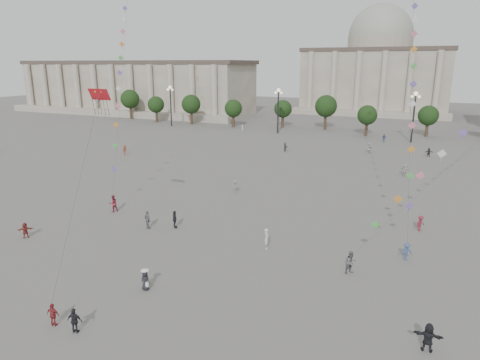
% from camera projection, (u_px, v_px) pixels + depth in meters
% --- Properties ---
extents(ground, '(360.00, 360.00, 0.00)m').
position_uv_depth(ground, '(172.00, 267.00, 35.28)').
color(ground, '#5C5956').
rests_on(ground, ground).
extents(hall_west, '(84.00, 26.22, 17.20)m').
position_uv_depth(hall_west, '(134.00, 87.00, 145.21)').
color(hall_west, gray).
rests_on(hall_west, ground).
extents(hall_central, '(48.30, 34.30, 35.50)m').
position_uv_depth(hall_central, '(377.00, 70.00, 145.46)').
color(hall_central, gray).
rests_on(hall_central, ground).
extents(tree_row, '(137.12, 5.12, 8.00)m').
position_uv_depth(tree_row, '(348.00, 110.00, 102.63)').
color(tree_row, '#35271A').
rests_on(tree_row, ground).
extents(lamp_post_far_west, '(2.00, 0.90, 10.65)m').
position_uv_depth(lamp_post_far_west, '(170.00, 98.00, 112.68)').
color(lamp_post_far_west, '#262628').
rests_on(lamp_post_far_west, ground).
extents(lamp_post_mid_west, '(2.00, 0.90, 10.65)m').
position_uv_depth(lamp_post_mid_west, '(278.00, 102.00, 100.94)').
color(lamp_post_mid_west, '#262628').
rests_on(lamp_post_mid_west, ground).
extents(lamp_post_mid_east, '(2.00, 0.90, 10.65)m').
position_uv_depth(lamp_post_mid_east, '(414.00, 108.00, 89.19)').
color(lamp_post_mid_east, '#262628').
rests_on(lamp_post_mid_east, ground).
extents(person_crowd_0, '(1.02, 0.48, 1.70)m').
position_uv_depth(person_crowd_0, '(384.00, 138.00, 91.24)').
color(person_crowd_0, '#3A4E83').
rests_on(person_crowd_0, ground).
extents(person_crowd_2, '(0.93, 1.29, 1.81)m').
position_uv_depth(person_crowd_2, '(125.00, 150.00, 78.47)').
color(person_crowd_2, brown).
rests_on(person_crowd_2, ground).
extents(person_crowd_3, '(1.65, 0.55, 1.78)m').
position_uv_depth(person_crowd_3, '(428.00, 337.00, 24.79)').
color(person_crowd_3, black).
rests_on(person_crowd_3, ground).
extents(person_crowd_4, '(1.74, 1.47, 1.88)m').
position_uv_depth(person_crowd_4, '(369.00, 148.00, 79.96)').
color(person_crowd_4, beige).
rests_on(person_crowd_4, ground).
extents(person_crowd_6, '(1.22, 0.89, 1.70)m').
position_uv_depth(person_crowd_6, '(235.00, 187.00, 55.27)').
color(person_crowd_6, slate).
rests_on(person_crowd_6, ground).
extents(person_crowd_7, '(1.70, 1.64, 1.93)m').
position_uv_depth(person_crowd_7, '(405.00, 170.00, 63.47)').
color(person_crowd_7, silver).
rests_on(person_crowd_7, ground).
extents(person_crowd_8, '(1.06, 1.18, 1.59)m').
position_uv_depth(person_crowd_8, '(420.00, 223.00, 42.75)').
color(person_crowd_8, maroon).
rests_on(person_crowd_8, ground).
extents(person_crowd_9, '(1.55, 0.92, 1.59)m').
position_uv_depth(person_crowd_9, '(429.00, 152.00, 76.86)').
color(person_crowd_9, black).
rests_on(person_crowd_9, ground).
extents(person_crowd_10, '(0.78, 0.81, 1.87)m').
position_uv_depth(person_crowd_10, '(242.00, 129.00, 104.14)').
color(person_crowd_10, silver).
rests_on(person_crowd_10, ground).
extents(person_crowd_12, '(1.48, 1.62, 1.80)m').
position_uv_depth(person_crowd_12, '(285.00, 147.00, 81.40)').
color(person_crowd_12, slate).
rests_on(person_crowd_12, ground).
extents(person_crowd_13, '(0.66, 0.81, 1.91)m').
position_uv_depth(person_crowd_13, '(267.00, 239.00, 38.62)').
color(person_crowd_13, silver).
rests_on(person_crowd_13, ground).
extents(tourist_0, '(0.96, 0.51, 1.57)m').
position_uv_depth(tourist_0, '(53.00, 315.00, 27.21)').
color(tourist_0, maroon).
rests_on(tourist_0, ground).
extents(tourist_1, '(1.06, 1.08, 1.83)m').
position_uv_depth(tourist_1, '(175.00, 219.00, 43.46)').
color(tourist_1, black).
rests_on(tourist_1, ground).
extents(tourist_2, '(1.31, 1.31, 1.51)m').
position_uv_depth(tourist_2, '(25.00, 230.00, 41.06)').
color(tourist_2, maroon).
rests_on(tourist_2, ground).
extents(tourist_3, '(1.18, 0.91, 1.87)m').
position_uv_depth(tourist_3, '(148.00, 220.00, 43.30)').
color(tourist_3, slate).
rests_on(tourist_3, ground).
extents(tourist_4, '(1.05, 0.63, 1.67)m').
position_uv_depth(tourist_4, '(75.00, 321.00, 26.48)').
color(tourist_4, black).
rests_on(tourist_4, ground).
extents(kite_flyer_0, '(1.07, 1.17, 1.93)m').
position_uv_depth(kite_flyer_0, '(113.00, 203.00, 48.31)').
color(kite_flyer_0, maroon).
rests_on(kite_flyer_0, ground).
extents(kite_flyer_1, '(1.14, 0.88, 1.55)m').
position_uv_depth(kite_flyer_1, '(406.00, 252.00, 36.34)').
color(kite_flyer_1, '#384F7F').
rests_on(kite_flyer_1, ground).
extents(kite_flyer_2, '(1.13, 1.14, 1.86)m').
position_uv_depth(kite_flyer_2, '(351.00, 262.00, 34.06)').
color(kite_flyer_2, '#5A5A5F').
rests_on(kite_flyer_2, ground).
extents(hat_person, '(0.77, 0.60, 1.69)m').
position_uv_depth(hat_person, '(145.00, 280.00, 31.55)').
color(hat_person, black).
rests_on(hat_person, ground).
extents(dragon_kite, '(4.38, 6.90, 18.97)m').
position_uv_depth(dragon_kite, '(100.00, 104.00, 38.07)').
color(dragon_kite, '#AA121A').
rests_on(dragon_kite, ground).
extents(kite_train_west, '(24.13, 38.86, 63.53)m').
position_uv_depth(kite_train_west, '(126.00, 3.00, 65.41)').
color(kite_train_west, '#3F3F3F').
rests_on(kite_train_west, ground).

